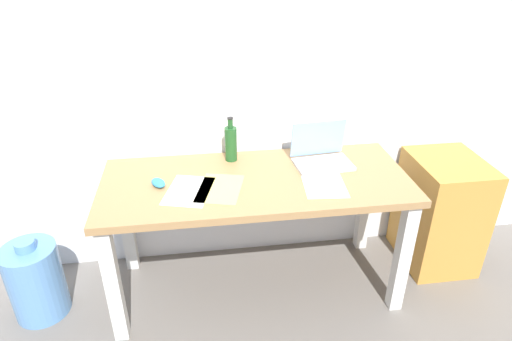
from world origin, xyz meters
TOP-DOWN VIEW (x-y plane):
  - ground_plane at (0.00, 0.00)m, footprint 8.00×8.00m
  - back_wall at (0.00, 0.40)m, footprint 5.20×0.08m
  - desk at (0.00, 0.00)m, footprint 1.62×0.68m
  - laptop_right at (0.39, 0.13)m, footprint 0.33×0.25m
  - beer_bottle at (-0.11, 0.24)m, footprint 0.07×0.07m
  - computer_mouse at (-0.50, 0.00)m, footprint 0.10×0.12m
  - paper_sheet_front_left at (-0.35, -0.07)m, footprint 0.28×0.34m
  - paper_sheet_front_right at (0.34, -0.10)m, footprint 0.24×0.31m
  - paper_yellow_folder at (-0.19, -0.08)m, footprint 0.28×0.34m
  - water_cooler_jug at (-1.21, -0.04)m, footprint 0.29×0.29m
  - filing_cabinet at (1.17, 0.10)m, footprint 0.40×0.48m

SIDE VIEW (x-z plane):
  - ground_plane at x=0.00m, z-range 0.00..0.00m
  - water_cooler_jug at x=-1.21m, z-range -0.02..0.46m
  - filing_cabinet at x=1.17m, z-range 0.00..0.70m
  - desk at x=0.00m, z-range 0.26..0.99m
  - paper_sheet_front_left at x=-0.35m, z-range 0.73..0.74m
  - paper_sheet_front_right at x=0.34m, z-range 0.73..0.74m
  - paper_yellow_folder at x=-0.19m, z-range 0.73..0.74m
  - computer_mouse at x=-0.50m, z-range 0.73..0.77m
  - laptop_right at x=0.39m, z-range 0.67..0.90m
  - beer_bottle at x=-0.11m, z-range 0.71..0.97m
  - back_wall at x=0.00m, z-range 0.00..2.60m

